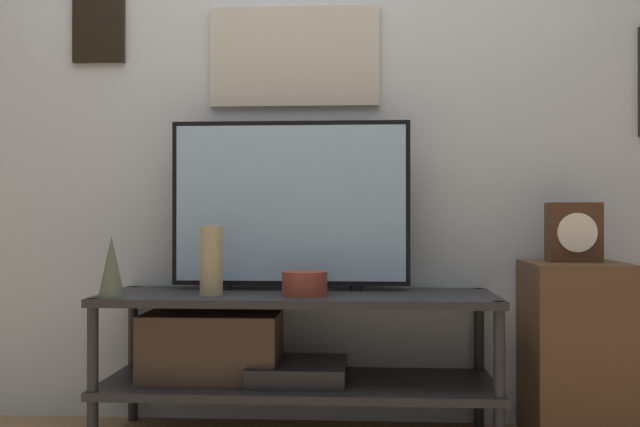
{
  "coord_description": "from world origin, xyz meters",
  "views": [
    {
      "loc": [
        0.26,
        -2.53,
        0.84
      ],
      "look_at": [
        0.08,
        0.3,
        0.86
      ],
      "focal_mm": 42.0,
      "sensor_mm": 36.0,
      "label": 1
    }
  ],
  "objects_px": {
    "vase_slim_bronze": "(111,267)",
    "mantel_clock": "(574,232)",
    "television": "(291,203)",
    "vase_tall_ceramic": "(211,260)",
    "vase_wide_bowl": "(305,283)"
  },
  "relations": [
    {
      "from": "television",
      "to": "mantel_clock",
      "type": "height_order",
      "value": "television"
    },
    {
      "from": "television",
      "to": "mantel_clock",
      "type": "distance_m",
      "value": 1.09
    },
    {
      "from": "vase_wide_bowl",
      "to": "vase_tall_ceramic",
      "type": "height_order",
      "value": "vase_tall_ceramic"
    },
    {
      "from": "vase_tall_ceramic",
      "to": "vase_wide_bowl",
      "type": "bearing_deg",
      "value": 2.83
    },
    {
      "from": "vase_tall_ceramic",
      "to": "mantel_clock",
      "type": "relative_size",
      "value": 1.14
    },
    {
      "from": "vase_slim_bronze",
      "to": "vase_tall_ceramic",
      "type": "bearing_deg",
      "value": 15.59
    },
    {
      "from": "vase_slim_bronze",
      "to": "mantel_clock",
      "type": "distance_m",
      "value": 1.73
    },
    {
      "from": "vase_slim_bronze",
      "to": "mantel_clock",
      "type": "relative_size",
      "value": 0.98
    },
    {
      "from": "television",
      "to": "vase_slim_bronze",
      "type": "bearing_deg",
      "value": -153.59
    },
    {
      "from": "mantel_clock",
      "to": "television",
      "type": "bearing_deg",
      "value": 178.21
    },
    {
      "from": "vase_wide_bowl",
      "to": "mantel_clock",
      "type": "relative_size",
      "value": 0.74
    },
    {
      "from": "vase_slim_bronze",
      "to": "vase_wide_bowl",
      "type": "distance_m",
      "value": 0.7
    },
    {
      "from": "television",
      "to": "mantel_clock",
      "type": "xyz_separation_m",
      "value": [
        1.09,
        -0.03,
        -0.11
      ]
    },
    {
      "from": "vase_tall_ceramic",
      "to": "television",
      "type": "bearing_deg",
      "value": 37.62
    },
    {
      "from": "vase_wide_bowl",
      "to": "vase_slim_bronze",
      "type": "bearing_deg",
      "value": -170.68
    }
  ]
}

